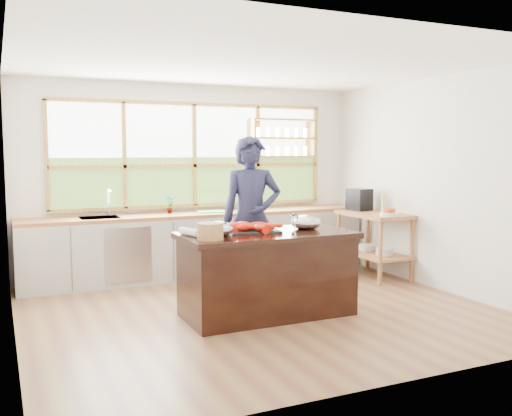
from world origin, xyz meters
TOP-DOWN VIEW (x-y plane):
  - ground_plane at (0.00, 0.00)m, footprint 5.00×5.00m
  - room_shell at (0.02, 0.51)m, footprint 5.02×4.52m
  - back_counter at (-0.02, 1.94)m, footprint 4.90×0.63m
  - right_shelf_unit at (2.19, 0.89)m, footprint 0.62×1.10m
  - island at (0.00, -0.20)m, footprint 1.85×0.90m
  - cook at (0.12, 0.48)m, footprint 0.80×0.63m
  - potted_plant at (-0.44, 2.00)m, footprint 0.16×0.13m
  - cutting_board at (0.15, 1.94)m, footprint 0.43×0.35m
  - espresso_machine at (2.19, 1.27)m, footprint 0.33×0.34m
  - wine_bottle at (2.24, 0.76)m, footprint 0.08×0.08m
  - fruit_bowl at (2.14, 0.50)m, footprint 0.26×0.26m
  - slate_board at (-0.12, -0.09)m, footprint 0.60×0.47m
  - lobster_pile at (-0.13, -0.10)m, footprint 0.55×0.48m
  - mixing_bowl_left at (-0.57, -0.21)m, footprint 0.34×0.34m
  - mixing_bowl_right at (0.51, -0.13)m, footprint 0.34×0.34m
  - wine_glass at (0.20, -0.44)m, footprint 0.08×0.08m
  - wicker_basket at (-0.72, -0.40)m, footprint 0.26×0.26m
  - parchment_roll at (-0.83, -0.10)m, footprint 0.17×0.31m

SIDE VIEW (x-z plane):
  - ground_plane at x=0.00m, z-range 0.00..0.00m
  - island at x=0.00m, z-range 0.00..0.90m
  - back_counter at x=-0.02m, z-range 0.00..0.90m
  - right_shelf_unit at x=2.19m, z-range 0.15..1.05m
  - cutting_board at x=0.15m, z-range 0.90..0.91m
  - slate_board at x=-0.12m, z-range 0.90..0.92m
  - parchment_roll at x=-0.83m, z-range 0.90..0.98m
  - fruit_bowl at x=2.14m, z-range 0.89..1.00m
  - lobster_pile at x=-0.13m, z-range 0.92..1.00m
  - cook at x=0.12m, z-range 0.00..1.93m
  - mixing_bowl_left at x=-0.57m, z-range 0.89..1.05m
  - mixing_bowl_right at x=0.51m, z-range 0.89..1.05m
  - wicker_basket at x=-0.72m, z-range 0.90..1.07m
  - potted_plant at x=-0.44m, z-range 0.90..1.16m
  - wine_bottle at x=2.24m, z-range 0.90..1.18m
  - espresso_machine at x=2.19m, z-range 0.90..1.21m
  - wine_glass at x=0.20m, z-range 0.95..1.17m
  - room_shell at x=0.02m, z-range 0.40..3.11m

